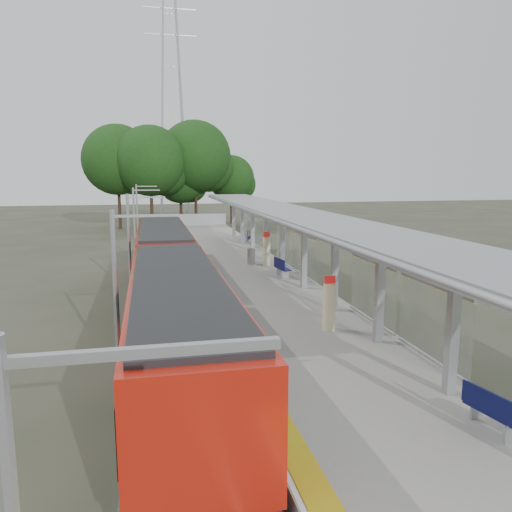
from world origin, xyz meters
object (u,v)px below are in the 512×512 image
(train, at_px, (168,279))
(bench_far, at_px, (249,236))
(info_pillar_near, at_px, (329,307))
(litter_bin, at_px, (251,257))
(bench_mid, at_px, (281,267))
(info_pillar_far, at_px, (267,251))
(bench_near, at_px, (491,409))

(train, bearing_deg, bench_far, 68.46)
(train, distance_m, info_pillar_near, 7.25)
(litter_bin, bearing_deg, train, -122.46)
(bench_mid, relative_size, info_pillar_far, 0.73)
(litter_bin, bearing_deg, bench_mid, -77.35)
(info_pillar_near, bearing_deg, bench_far, 88.22)
(bench_near, xyz_separation_m, litter_bin, (-1.00, 20.52, 0.00))
(bench_far, height_order, litter_bin, litter_bin)
(bench_near, relative_size, litter_bin, 1.43)
(bench_far, xyz_separation_m, info_pillar_near, (-1.75, -22.91, 0.35))
(info_pillar_far, bearing_deg, bench_mid, -106.20)
(train, xyz_separation_m, bench_near, (6.28, -12.22, -0.57))
(train, relative_size, litter_bin, 28.41)
(bench_mid, xyz_separation_m, litter_bin, (-0.86, 3.84, -0.03))
(bench_near, relative_size, bench_far, 0.97)
(bench_far, distance_m, info_pillar_near, 22.98)
(train, bearing_deg, bench_near, -62.79)
(train, bearing_deg, info_pillar_far, 51.91)
(bench_far, relative_size, litter_bin, 1.48)
(bench_near, relative_size, bench_mid, 0.94)
(bench_mid, height_order, info_pillar_far, info_pillar_far)
(train, distance_m, litter_bin, 9.86)
(train, xyz_separation_m, bench_far, (7.12, 18.03, -0.55))
(train, distance_m, bench_near, 13.75)
(bench_far, bearing_deg, info_pillar_near, -83.29)
(info_pillar_near, bearing_deg, info_pillar_far, 89.13)
(bench_near, distance_m, bench_far, 30.26)
(train, bearing_deg, bench_mid, 36.03)
(bench_far, distance_m, info_pillar_far, 10.26)
(bench_mid, relative_size, bench_far, 1.03)
(info_pillar_far, bearing_deg, litter_bin, 134.13)
(bench_near, bearing_deg, info_pillar_near, 85.84)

